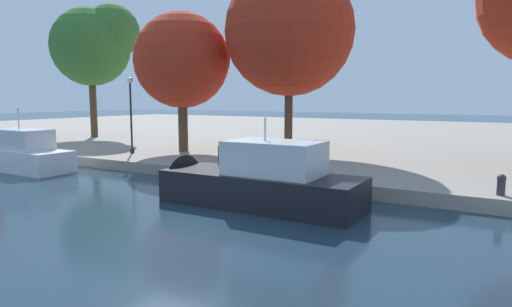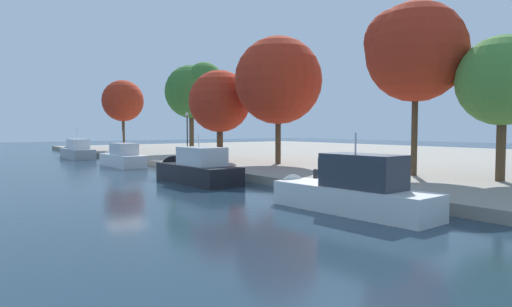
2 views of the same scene
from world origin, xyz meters
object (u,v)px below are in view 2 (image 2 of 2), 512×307
Objects in this scene: mooring_bollard_1 at (315,175)px; tree_4 at (507,81)px; motor_yacht_1 at (120,159)px; tree_0 at (122,101)px; tree_2 at (222,102)px; motor_yacht_0 at (76,153)px; motor_yacht_2 at (194,172)px; tree_1 at (194,90)px; tree_3 at (412,49)px; motor_yacht_3 at (344,195)px; lamp_post at (187,132)px; tree_5 at (278,77)px; mooring_bollard_2 at (117,151)px.

mooring_bollard_1 is 12.94m from tree_4.
tree_0 is at bearing -20.29° from motor_yacht_1.
tree_2 is at bearing 165.34° from mooring_bollard_1.
motor_yacht_1 is at bearing -177.56° from motor_yacht_0.
tree_4 is at bearing -139.51° from motor_yacht_2.
mooring_bollard_1 is (39.88, 3.87, 0.30)m from motor_yacht_0.
tree_3 reaches higher than tree_1.
motor_yacht_3 is at bearing -19.27° from tree_2.
tree_0 is at bearing -176.33° from tree_3.
motor_yacht_0 is at bearing -174.46° from mooring_bollard_1.
tree_3 is at bearing -163.97° from tree_4.
tree_3 reaches higher than lamp_post.
mooring_bollard_1 is at bearing -36.01° from motor_yacht_3.
tree_5 reaches higher than motor_yacht_0.
lamp_post is at bearing -150.56° from tree_5.
tree_5 is (27.48, 10.89, 7.85)m from motor_yacht_0.
tree_1 is at bearing -28.99° from motor_yacht_2.
motor_yacht_0 reaches higher than mooring_bollard_1.
tree_5 is at bearing -176.55° from tree_3.
mooring_bollard_1 is at bearing -125.55° from tree_4.
motor_yacht_0 is at bearing -146.25° from mooring_bollard_2.
tree_4 is (6.75, 9.45, 5.72)m from mooring_bollard_1.
tree_4 is at bearing 16.03° from tree_3.
tree_5 is (-18.13, 10.66, 7.78)m from motor_yacht_3.
motor_yacht_0 is 48.87m from tree_4.
mooring_bollard_1 is at bearing -98.33° from tree_3.
tree_2 is 1.02× the size of tree_4.
motor_yacht_0 is 0.99× the size of tree_2.
tree_4 is (1.02, 13.09, 5.95)m from motor_yacht_3.
tree_1 is at bearing 164.31° from mooring_bollard_1.
tree_3 reaches higher than mooring_bollard_1.
motor_yacht_2 is 0.96× the size of motor_yacht_3.
motor_yacht_2 is 0.75× the size of tree_1.
mooring_bollard_1 is 0.09× the size of tree_2.
motor_yacht_0 is 0.86× the size of tree_0.
tree_4 reaches higher than mooring_bollard_2.
mooring_bollard_2 is 0.08× the size of tree_0.
motor_yacht_2 is 0.84× the size of tree_0.
mooring_bollard_2 is at bearing -167.05° from tree_3.
mooring_bollard_2 is 42.98m from tree_4.
tree_2 is 0.78× the size of tree_5.
motor_yacht_0 is 43.51m from tree_3.
lamp_post is at bearing 10.62° from mooring_bollard_2.
motor_yacht_2 is 13.95m from tree_5.
tree_0 reaches higher than motor_yacht_3.
tree_3 is (22.16, 5.68, 5.75)m from lamp_post.
tree_0 is (-12.35, 5.15, 6.88)m from mooring_bollard_2.
tree_1 is (-24.09, 12.99, 8.12)m from motor_yacht_2.
tree_2 is at bearing 48.63° from lamp_post.
motor_yacht_0 is 23.70m from tree_2.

